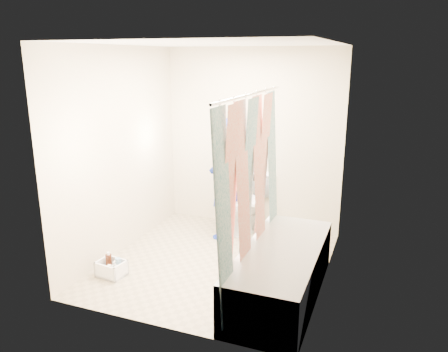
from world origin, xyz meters
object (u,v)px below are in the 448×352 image
at_px(bathtub, 281,271).
at_px(plumber, 224,179).
at_px(cleaning_caddy, 112,269).
at_px(toilet, 249,202).

bearing_deg(bathtub, plumber, 131.23).
height_order(plumber, cleaning_caddy, plumber).
relative_size(bathtub, plumber, 1.13).
relative_size(toilet, plumber, 0.51).
xyz_separation_m(toilet, plumber, (-0.25, -0.30, 0.38)).
relative_size(bathtub, toilet, 2.24).
bearing_deg(toilet, plumber, -111.38).
bearing_deg(bathtub, cleaning_caddy, -171.71).
distance_m(bathtub, plumber, 1.68).
xyz_separation_m(bathtub, plumber, (-1.05, 1.20, 0.50)).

